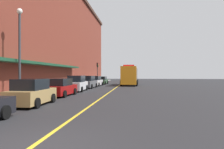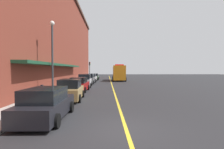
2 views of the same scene
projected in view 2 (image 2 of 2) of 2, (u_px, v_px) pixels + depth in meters
The scene contains 18 objects.
ground_plane at pixel (111, 83), 32.49m from camera, with size 112.00×112.00×0.00m, color #232326.
sidewalk_left at pixel (78, 83), 32.31m from camera, with size 2.40×70.00×0.15m, color #9E9B93.
lane_center_stripe at pixel (111, 83), 32.49m from camera, with size 0.16×70.00×0.01m, color gold.
brick_building_left at pixel (36, 35), 30.84m from camera, with size 12.79×64.00×17.24m.
parked_car_0 at pixel (46, 104), 8.98m from camera, with size 2.14×4.66×1.62m.
parked_car_1 at pixel (70, 90), 14.65m from camera, with size 2.10×4.19×1.73m.
parked_car_2 at pixel (79, 85), 20.34m from camera, with size 2.08×4.44×1.63m.
parked_car_3 at pixel (85, 81), 25.78m from camera, with size 2.06×4.54×1.86m.
parked_car_4 at pixel (89, 79), 31.32m from camera, with size 2.18×4.65×1.78m.
parked_car_5 at pixel (92, 78), 36.62m from camera, with size 2.10×4.65×1.70m.
parked_car_6 at pixel (94, 77), 42.80m from camera, with size 2.18×4.81×1.54m.
utility_truck at pixel (119, 73), 39.28m from camera, with size 3.06×8.23×3.56m.
parking_meter_0 at pixel (73, 80), 23.63m from camera, with size 0.14×0.18×1.33m.
parking_meter_1 at pixel (66, 83), 19.38m from camera, with size 0.14×0.18×1.33m.
parking_meter_2 at pixel (84, 77), 34.87m from camera, with size 0.14×0.18×1.33m.
parking_meter_3 at pixel (42, 91), 12.29m from camera, with size 0.14×0.18×1.33m.
street_lamp_left at pixel (52, 50), 16.56m from camera, with size 0.44×0.44×6.94m.
traffic_light_near at pixel (90, 67), 45.72m from camera, with size 0.38×0.36×4.30m.
Camera 2 is at (-0.82, -7.42, 2.57)m, focal length 28.28 mm.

